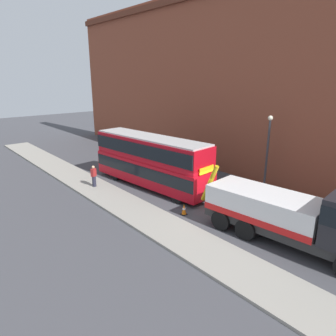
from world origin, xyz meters
The scene contains 8 objects.
ground_plane centered at (0.00, 0.00, 0.00)m, with size 120.00×120.00×0.00m, color #424247.
near_kerb centered at (0.00, -4.20, 0.07)m, with size 60.00×2.80×0.15m, color gray.
building_facade centered at (0.00, 7.61, 8.07)m, with size 60.00×1.50×16.00m.
recovery_tow_truck centered at (5.80, -0.34, 1.76)m, with size 10.23×3.44×3.67m.
double_decker_bus centered at (-6.32, -0.38, 2.23)m, with size 11.19×3.53×4.06m.
pedestrian_onlooker centered at (-8.82, -4.10, 0.99)m, with size 0.39×0.47×1.71m.
traffic_cone_near_bus centered at (-0.70, -2.03, 0.34)m, with size 0.36×0.36×0.72m.
street_lamp centered at (0.34, 5.42, 3.47)m, with size 0.36×0.36×5.83m.
Camera 1 is at (12.31, -14.51, 8.52)m, focal length 32.77 mm.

